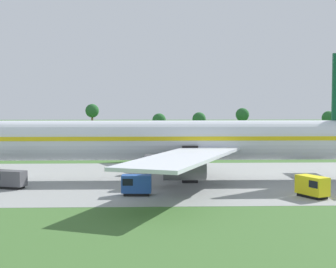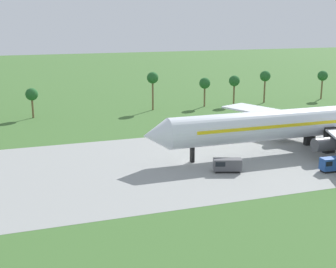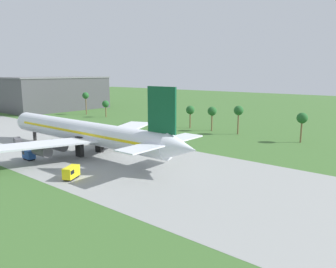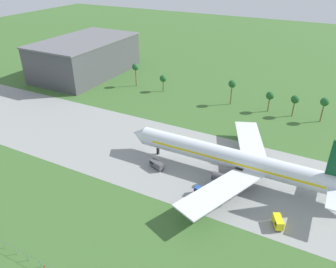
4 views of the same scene
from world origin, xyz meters
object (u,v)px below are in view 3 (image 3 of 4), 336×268
at_px(jet_airliner, 86,132).
at_px(baggage_tug, 18,142).
at_px(fuel_truck, 29,154).
at_px(catering_van, 71,173).
at_px(terminal_building, 54,93).

bearing_deg(jet_airliner, baggage_tug, -162.55).
bearing_deg(fuel_truck, catering_van, -6.04).
xyz_separation_m(fuel_truck, terminal_building, (-103.57, 72.82, 8.77)).
distance_m(jet_airliner, fuel_truck, 16.30).
distance_m(fuel_truck, terminal_building, 126.91).
distance_m(fuel_truck, catering_van, 23.00).
bearing_deg(jet_airliner, terminal_building, 151.95).
height_order(fuel_truck, catering_van, catering_van).
height_order(baggage_tug, terminal_building, terminal_building).
xyz_separation_m(jet_airliner, fuel_truck, (-6.52, -14.16, -4.76)).
xyz_separation_m(catering_van, terminal_building, (-126.45, 75.24, 8.73)).
distance_m(catering_van, terminal_building, 147.40).
bearing_deg(jet_airliner, fuel_truck, -114.73).
distance_m(jet_airliner, terminal_building, 124.81).
xyz_separation_m(baggage_tug, fuel_truck, (18.58, -6.27, 0.07)).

